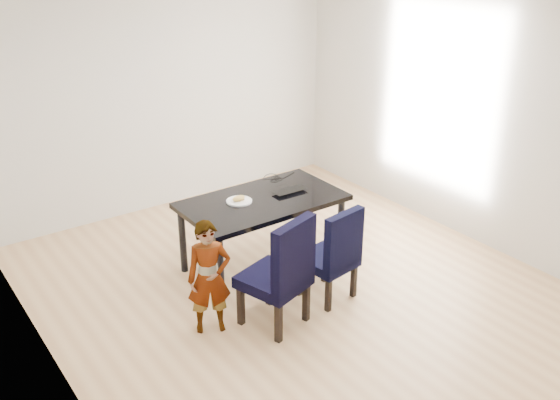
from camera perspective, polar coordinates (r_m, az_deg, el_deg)
floor at (r=6.18m, az=1.09°, el=-7.88°), size 4.50×5.00×0.01m
wall_back at (r=7.64m, az=-10.25°, el=9.22°), size 4.50×0.01×2.70m
wall_front at (r=4.05m, az=23.02°, el=-6.32°), size 4.50×0.01×2.70m
wall_left at (r=4.69m, az=-21.47°, el=-1.81°), size 0.01×5.00×2.70m
wall_right at (r=7.10m, az=16.09°, el=7.51°), size 0.01×5.00×2.70m
dining_table at (r=6.35m, az=-1.58°, el=-3.01°), size 1.60×0.90×0.75m
chair_left at (r=5.39m, az=-0.60°, el=-6.48°), size 0.63×0.65×1.05m
chair_right at (r=5.81m, az=4.34°, el=-4.79°), size 0.51×0.53×0.94m
child at (r=5.34m, az=-6.50°, el=-7.06°), size 0.44×0.38×1.03m
plate at (r=6.13m, az=-3.76°, el=-0.10°), size 0.29×0.29×0.01m
sandwich at (r=6.11m, az=-3.80°, el=0.16°), size 0.15×0.08×0.06m
laptop at (r=6.37m, az=0.64°, el=0.98°), size 0.37×0.24×0.03m
cable_tangle at (r=6.64m, az=-0.31°, el=1.88°), size 0.14×0.14×0.01m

